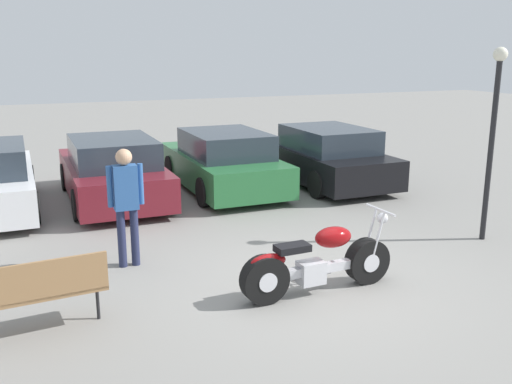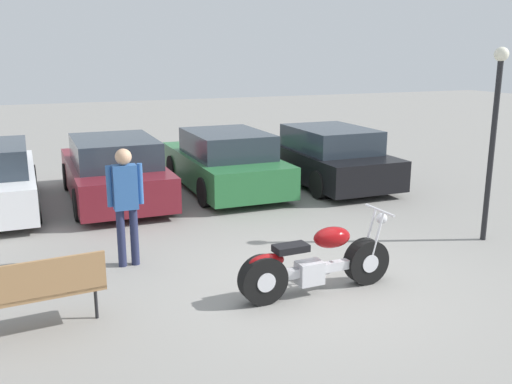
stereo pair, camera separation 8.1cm
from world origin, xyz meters
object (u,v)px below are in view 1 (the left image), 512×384
at_px(parked_car_maroon, 113,171).
at_px(park_bench, 39,289).
at_px(parked_car_green, 223,162).
at_px(motorcycle, 317,263).
at_px(lamp_post, 494,121).
at_px(parked_car_black, 324,157).
at_px(person_standing, 126,197).

height_order(parked_car_maroon, park_bench, parked_car_maroon).
relative_size(parked_car_green, park_bench, 2.81).
bearing_deg(park_bench, motorcycle, -3.15).
relative_size(motorcycle, lamp_post, 0.69).
xyz_separation_m(parked_car_green, park_bench, (-4.15, -5.67, -0.09)).
relative_size(motorcycle, park_bench, 1.44).
height_order(parked_car_maroon, lamp_post, lamp_post).
bearing_deg(park_bench, lamp_post, 5.42).
height_order(motorcycle, lamp_post, lamp_post).
relative_size(parked_car_maroon, park_bench, 2.81).
distance_m(parked_car_black, person_standing, 6.47).
distance_m(motorcycle, parked_car_black, 6.45).
relative_size(parked_car_maroon, parked_car_green, 1.00).
bearing_deg(lamp_post, parked_car_black, 94.86).
distance_m(parked_car_maroon, park_bench, 5.88).
distance_m(parked_car_black, lamp_post, 4.93).
bearing_deg(parked_car_black, motorcycle, -120.15).
bearing_deg(park_bench, parked_car_green, 53.79).
xyz_separation_m(motorcycle, park_bench, (-3.37, 0.19, 0.14)).
bearing_deg(parked_car_maroon, motorcycle, -73.88).
bearing_deg(person_standing, lamp_post, -10.47).
relative_size(parked_car_maroon, parked_car_black, 1.00).
bearing_deg(parked_car_maroon, park_bench, -106.72).
height_order(motorcycle, person_standing, person_standing).
bearing_deg(motorcycle, lamp_post, 13.16).
bearing_deg(parked_car_maroon, person_standing, -95.85).
height_order(parked_car_maroon, person_standing, person_standing).
bearing_deg(park_bench, person_standing, 53.18).
distance_m(motorcycle, lamp_post, 4.06).
bearing_deg(lamp_post, parked_car_green, 119.76).
distance_m(parked_car_maroon, parked_car_black, 4.92).
distance_m(motorcycle, parked_car_maroon, 6.06).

